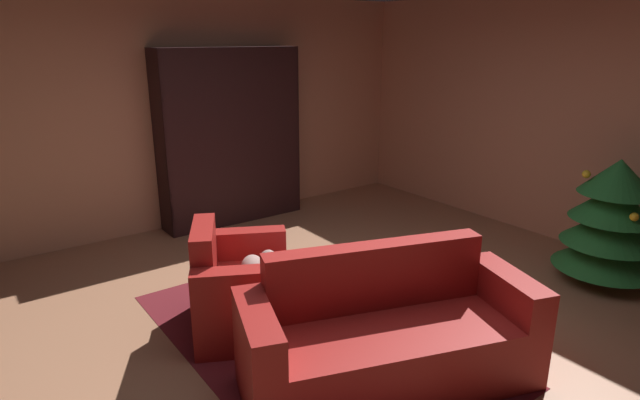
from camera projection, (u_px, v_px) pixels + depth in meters
ground_plane at (337, 331)px, 4.16m from camera, size 7.80×7.80×0.00m
wall_back at (581, 122)px, 5.61m from camera, size 6.32×0.06×2.70m
wall_left at (174, 115)px, 6.17m from camera, size 0.06×6.62×2.70m
area_rug at (312, 336)px, 4.09m from camera, size 2.90×1.81×0.01m
bookshelf_unit at (239, 137)px, 6.45m from camera, size 0.38×1.76×2.11m
armchair_red at (241, 290)px, 4.15m from camera, size 1.19×1.09×0.87m
couch_red at (388, 340)px, 3.48m from camera, size 1.32×2.07×0.90m
coffee_table at (321, 295)px, 3.96m from camera, size 0.67×0.67×0.41m
book_stack_on_table at (324, 285)px, 3.93m from camera, size 0.23×0.19×0.09m
bottle_on_table at (299, 282)px, 3.83m from camera, size 0.08×0.08×0.28m
decorated_tree at (611, 221)px, 4.86m from camera, size 0.93×0.93×1.19m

